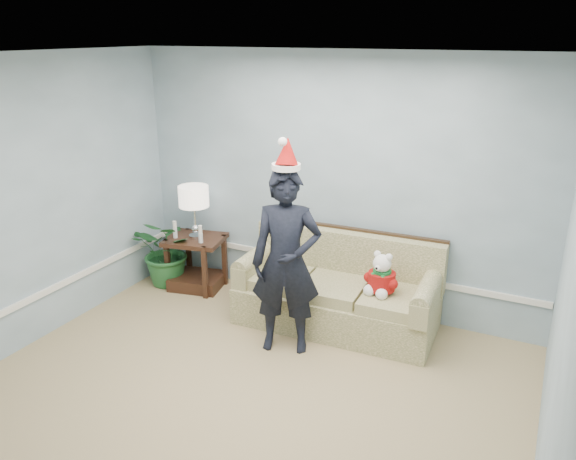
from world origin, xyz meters
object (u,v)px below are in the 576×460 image
at_px(side_table, 197,268).
at_px(houseplant, 169,251).
at_px(table_lamp, 194,199).
at_px(man, 286,262).
at_px(sofa, 338,293).
at_px(teddy_bear, 381,279).

height_order(side_table, houseplant, houseplant).
bearing_deg(table_lamp, man, -25.91).
height_order(houseplant, man, man).
bearing_deg(sofa, man, -113.89).
relative_size(table_lamp, teddy_bear, 1.43).
bearing_deg(man, sofa, 48.59).
bearing_deg(houseplant, man, -19.36).
distance_m(sofa, teddy_bear, 0.59).
bearing_deg(man, houseplant, 140.88).
xyz_separation_m(table_lamp, man, (1.53, -0.74, -0.21)).
height_order(man, teddy_bear, man).
xyz_separation_m(table_lamp, houseplant, (-0.34, -0.09, -0.67)).
distance_m(table_lamp, man, 1.71).
bearing_deg(houseplant, table_lamp, 14.04).
distance_m(side_table, houseplant, 0.39).
xyz_separation_m(table_lamp, teddy_bear, (2.27, -0.21, -0.44)).
distance_m(houseplant, man, 2.03).
xyz_separation_m(sofa, man, (-0.26, -0.66, 0.54)).
bearing_deg(man, teddy_bear, 15.84).
bearing_deg(man, side_table, 134.76).
bearing_deg(teddy_bear, man, -132.56).
distance_m(side_table, man, 1.81).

